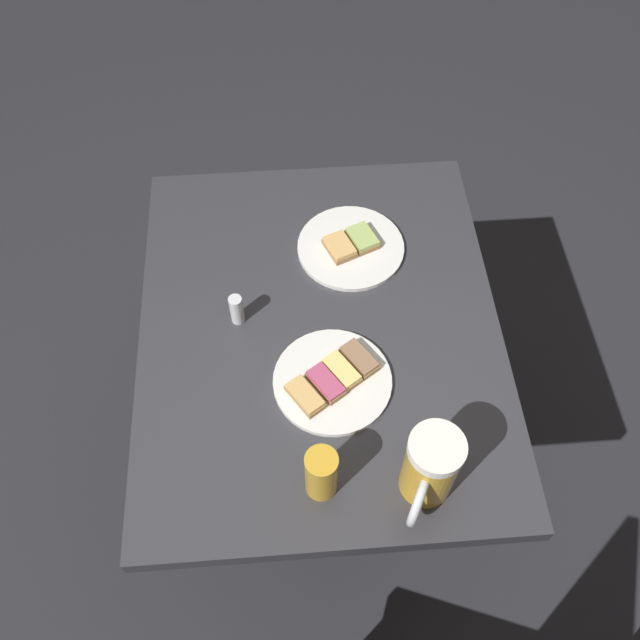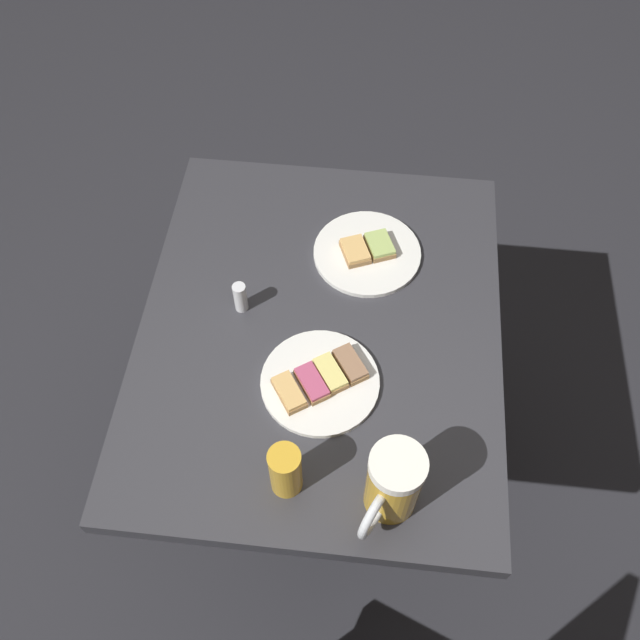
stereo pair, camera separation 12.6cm
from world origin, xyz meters
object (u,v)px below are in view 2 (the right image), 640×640
(beer_glass_small, at_px, (285,470))
(salt_shaker, at_px, (240,297))
(plate_near, at_px, (320,381))
(beer_mug, at_px, (392,484))
(plate_far, at_px, (367,252))

(beer_glass_small, relative_size, salt_shaker, 1.66)
(plate_near, distance_m, beer_mug, 0.25)
(beer_mug, relative_size, salt_shaker, 2.32)
(plate_far, xyz_separation_m, beer_glass_small, (0.10, 0.49, 0.05))
(beer_glass_small, distance_m, salt_shaker, 0.36)
(beer_glass_small, bearing_deg, salt_shaker, -68.56)
(plate_near, relative_size, salt_shaker, 3.15)
(beer_mug, bearing_deg, plate_far, -82.16)
(plate_far, height_order, salt_shaker, salt_shaker)
(plate_far, xyz_separation_m, beer_mug, (-0.07, 0.50, 0.07))
(plate_far, bearing_deg, salt_shaker, 34.11)
(plate_near, height_order, salt_shaker, salt_shaker)
(plate_near, distance_m, beer_glass_small, 0.20)
(plate_near, bearing_deg, salt_shaker, -41.54)
(beer_mug, xyz_separation_m, salt_shaker, (0.30, -0.35, -0.04))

